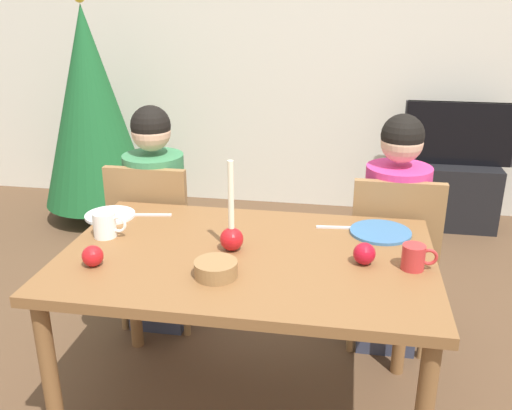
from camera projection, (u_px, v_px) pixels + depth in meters
back_wall at (308, 44)px, 4.31m from camera, size 6.40×0.10×2.60m
dining_table at (247, 273)px, 2.14m from camera, size 1.40×0.90×0.75m
chair_left at (156, 236)px, 2.85m from camera, size 0.40×0.40×0.90m
chair_right at (392, 253)px, 2.67m from camera, size 0.40×0.40×0.90m
person_left_child at (157, 223)px, 2.86m from camera, size 0.30×0.30×1.17m
person_right_child at (393, 239)px, 2.68m from camera, size 0.30×0.30×1.17m
tv_stand at (451, 194)px, 4.23m from camera, size 0.64×0.40×0.48m
tv at (459, 134)px, 4.07m from camera, size 0.79×0.05×0.46m
christmas_tree at (91, 108)px, 4.15m from camera, size 0.81×0.81×1.68m
candle_centerpiece at (232, 233)px, 2.12m from camera, size 0.09×0.09×0.36m
plate_left at (110, 215)px, 2.46m from camera, size 0.22×0.22×0.01m
plate_right at (381, 232)px, 2.29m from camera, size 0.25×0.25×0.01m
mug_left at (105, 225)px, 2.24m from camera, size 0.14×0.09×0.10m
mug_right at (414, 257)px, 1.98m from camera, size 0.13×0.08×0.09m
fork_left at (151, 215)px, 2.47m from camera, size 0.18×0.04×0.01m
fork_right at (338, 227)px, 2.34m from camera, size 0.18×0.03×0.01m
bowl_walnuts at (216, 269)px, 1.93m from camera, size 0.15×0.15×0.06m
apple_near_candle at (364, 254)px, 2.02m from camera, size 0.08×0.08×0.08m
apple_by_left_plate at (93, 256)px, 2.00m from camera, size 0.08×0.08×0.08m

